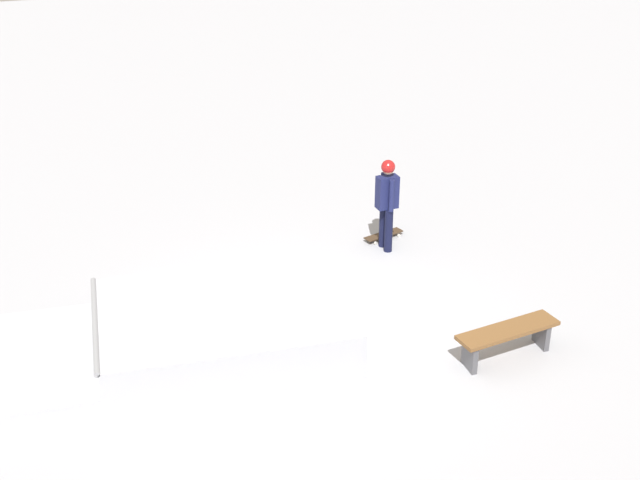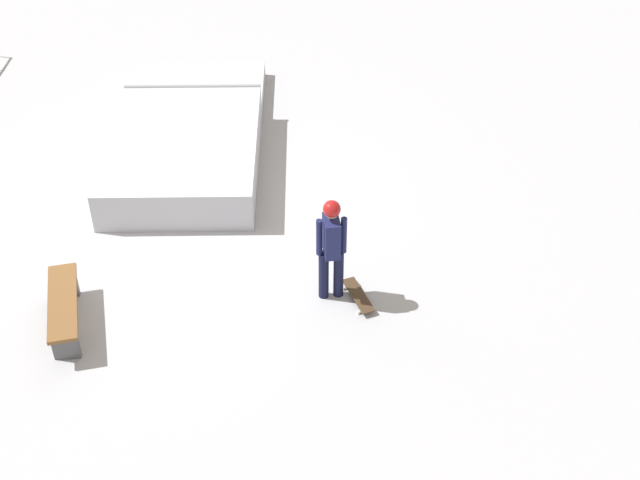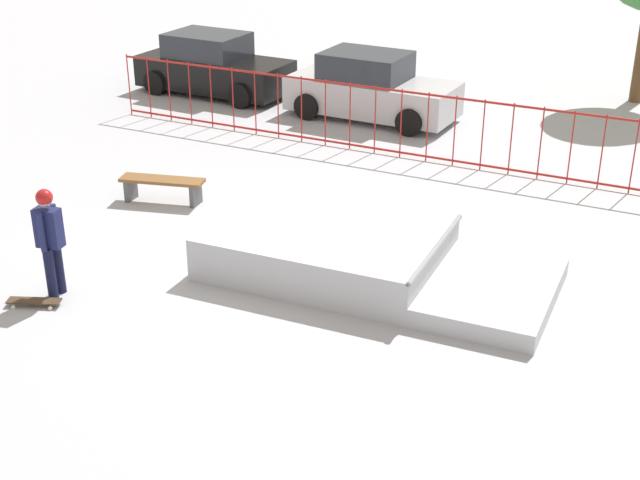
# 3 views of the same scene
# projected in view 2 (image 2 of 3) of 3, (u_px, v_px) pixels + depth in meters

# --- Properties ---
(ground_plane) EXTENTS (60.00, 60.00, 0.00)m
(ground_plane) POSITION_uv_depth(u_px,v_px,m) (183.00, 214.00, 14.37)
(ground_plane) COLOR #A8AAB2
(skate_ramp) EXTENTS (5.52, 2.87, 0.74)m
(skate_ramp) POSITION_uv_depth(u_px,v_px,m) (187.00, 141.00, 15.57)
(skate_ramp) COLOR #B0B3BB
(skate_ramp) RESTS_ON ground
(skater) EXTENTS (0.40, 0.44, 1.73)m
(skater) POSITION_uv_depth(u_px,v_px,m) (331.00, 242.00, 12.18)
(skater) COLOR black
(skater) RESTS_ON ground
(skateboard) EXTENTS (0.82, 0.43, 0.09)m
(skateboard) POSITION_uv_depth(u_px,v_px,m) (358.00, 296.00, 12.68)
(skateboard) COLOR #3F2D1E
(skateboard) RESTS_ON ground
(park_bench) EXTENTS (1.64, 0.66, 0.48)m
(park_bench) POSITION_uv_depth(u_px,v_px,m) (64.00, 307.00, 12.08)
(park_bench) COLOR brown
(park_bench) RESTS_ON ground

